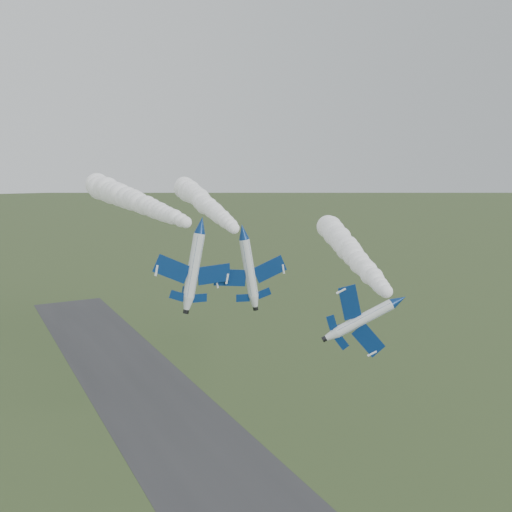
# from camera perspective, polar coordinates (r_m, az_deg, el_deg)

# --- Properties ---
(runway) EXTENTS (24.00, 260.00, 0.04)m
(runway) POSITION_cam_1_polar(r_m,az_deg,el_deg) (108.28, -5.76, -19.25)
(runway) COLOR #303032
(runway) RESTS_ON ground
(jet_lead) EXTENTS (6.64, 11.23, 8.63)m
(jet_lead) POSITION_cam_1_polar(r_m,az_deg,el_deg) (72.83, 14.13, -4.33)
(jet_lead) COLOR white
(smoke_trail_jet_lead) EXTENTS (28.21, 56.77, 5.18)m
(smoke_trail_jet_lead) POSITION_cam_1_polar(r_m,az_deg,el_deg) (103.53, 9.29, 0.61)
(smoke_trail_jet_lead) COLOR white
(jet_pair_left) EXTENTS (11.48, 14.10, 4.02)m
(jet_pair_left) POSITION_cam_1_polar(r_m,az_deg,el_deg) (81.55, -5.48, 3.11)
(jet_pair_left) COLOR white
(smoke_trail_jet_pair_left) EXTENTS (5.51, 55.12, 5.31)m
(smoke_trail_jet_pair_left) POSITION_cam_1_polar(r_m,az_deg,el_deg) (110.46, -12.25, 5.51)
(smoke_trail_jet_pair_left) COLOR white
(jet_pair_right) EXTENTS (11.20, 13.29, 3.59)m
(jet_pair_right) POSITION_cam_1_polar(r_m,az_deg,el_deg) (84.26, -1.30, 2.45)
(jet_pair_right) COLOR white
(smoke_trail_jet_pair_right) EXTENTS (19.55, 63.48, 5.13)m
(smoke_trail_jet_pair_right) POSITION_cam_1_polar(r_m,az_deg,el_deg) (118.63, -5.30, 5.37)
(smoke_trail_jet_pair_right) COLOR white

